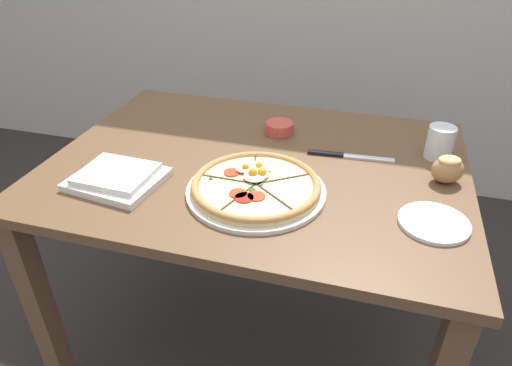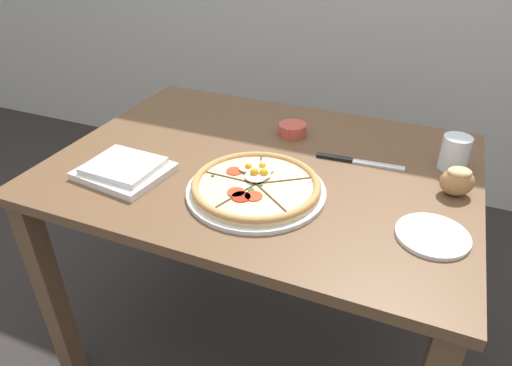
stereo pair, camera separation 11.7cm
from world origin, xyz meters
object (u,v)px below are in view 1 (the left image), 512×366
at_px(napkin_folded, 117,177).
at_px(water_glass, 440,144).
at_px(ramekin_bowl, 279,128).
at_px(side_saucer, 434,223).
at_px(bread_piece_near, 448,169).
at_px(knife_main, 349,156).
at_px(dining_table, 257,192).
at_px(pizza, 256,186).

xyz_separation_m(napkin_folded, water_glass, (0.83, 0.39, 0.03)).
distance_m(ramekin_bowl, napkin_folded, 0.54).
bearing_deg(side_saucer, water_glass, 86.26).
height_order(ramekin_bowl, side_saucer, ramekin_bowl).
bearing_deg(napkin_folded, bread_piece_near, 16.32).
relative_size(ramekin_bowl, knife_main, 0.38).
distance_m(ramekin_bowl, water_glass, 0.49).
bearing_deg(knife_main, water_glass, 12.88).
distance_m(water_glass, side_saucer, 0.35).
height_order(napkin_folded, bread_piece_near, bread_piece_near).
bearing_deg(ramekin_bowl, napkin_folded, -129.67).
distance_m(knife_main, water_glass, 0.26).
bearing_deg(napkin_folded, side_saucer, 2.74).
xyz_separation_m(dining_table, water_glass, (0.51, 0.17, 0.15)).
bearing_deg(side_saucer, pizza, 177.79).
xyz_separation_m(ramekin_bowl, water_glass, (0.49, -0.03, 0.02)).
height_order(pizza, water_glass, water_glass).
relative_size(pizza, knife_main, 1.43).
relative_size(pizza, side_saucer, 2.20).
relative_size(dining_table, napkin_folded, 4.74).
relative_size(bread_piece_near, water_glass, 1.04).
distance_m(napkin_folded, bread_piece_near, 0.88).
bearing_deg(dining_table, ramekin_bowl, 84.65).
bearing_deg(napkin_folded, pizza, 8.54).
bearing_deg(dining_table, bread_piece_near, 3.55).
relative_size(dining_table, ramekin_bowl, 12.48).
xyz_separation_m(knife_main, side_saucer, (0.23, -0.28, 0.00)).
bearing_deg(knife_main, side_saucer, -54.26).
relative_size(ramekin_bowl, water_glass, 0.98).
bearing_deg(side_saucer, bread_piece_near, 79.99).
relative_size(dining_table, knife_main, 4.69).
bearing_deg(dining_table, side_saucer, -20.14).
distance_m(pizza, ramekin_bowl, 0.36).
relative_size(water_glass, side_saucer, 0.59).
bearing_deg(pizza, side_saucer, -2.21).
bearing_deg(pizza, bread_piece_near, 22.01).
relative_size(napkin_folded, knife_main, 0.99).
bearing_deg(napkin_folded, water_glass, 25.00).
height_order(pizza, knife_main, pizza).
bearing_deg(side_saucer, napkin_folded, -177.26).
height_order(ramekin_bowl, knife_main, ramekin_bowl).
relative_size(ramekin_bowl, bread_piece_near, 0.95).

